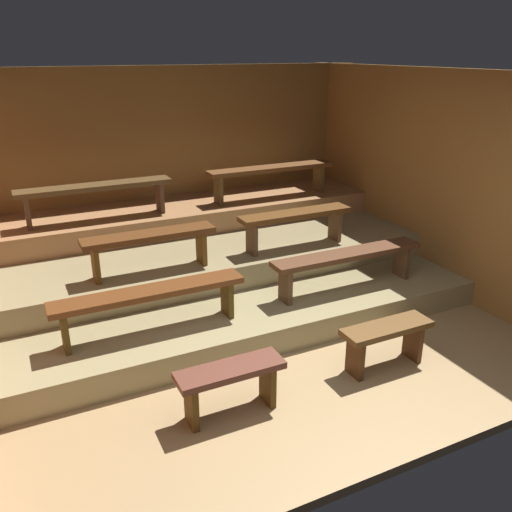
{
  "coord_description": "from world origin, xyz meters",
  "views": [
    {
      "loc": [
        -2.06,
        -2.53,
        2.64
      ],
      "look_at": [
        0.23,
        2.17,
        0.6
      ],
      "focal_mm": 37.35,
      "sensor_mm": 36.0,
      "label": 1
    }
  ],
  "objects_px": {
    "bench_middle_right": "(295,219)",
    "bench_upper_right": "(271,172)",
    "bench_floor_left": "(230,379)",
    "bench_lower_left": "(150,297)",
    "bench_floor_right": "(386,336)",
    "bench_lower_right": "(348,259)",
    "bench_middle_left": "(150,241)",
    "bench_upper_left": "(95,191)"
  },
  "relations": [
    {
      "from": "bench_upper_right",
      "to": "bench_middle_right",
      "type": "bearing_deg",
      "value": -103.96
    },
    {
      "from": "bench_lower_right",
      "to": "bench_upper_left",
      "type": "xyz_separation_m",
      "value": [
        -2.17,
        1.88,
        0.53
      ]
    },
    {
      "from": "bench_middle_right",
      "to": "bench_floor_right",
      "type": "bearing_deg",
      "value": -93.01
    },
    {
      "from": "bench_floor_left",
      "to": "bench_upper_left",
      "type": "xyz_separation_m",
      "value": [
        -0.38,
        2.93,
        0.83
      ]
    },
    {
      "from": "bench_middle_left",
      "to": "bench_middle_right",
      "type": "bearing_deg",
      "value": 0.0
    },
    {
      "from": "bench_lower_right",
      "to": "bench_middle_right",
      "type": "xyz_separation_m",
      "value": [
        -0.22,
        0.73,
        0.26
      ]
    },
    {
      "from": "bench_floor_right",
      "to": "bench_middle_right",
      "type": "height_order",
      "value": "bench_middle_right"
    },
    {
      "from": "bench_middle_right",
      "to": "bench_lower_right",
      "type": "bearing_deg",
      "value": -73.33
    },
    {
      "from": "bench_floor_left",
      "to": "bench_lower_left",
      "type": "relative_size",
      "value": 0.49
    },
    {
      "from": "bench_middle_left",
      "to": "bench_lower_left",
      "type": "bearing_deg",
      "value": -106.67
    },
    {
      "from": "bench_floor_right",
      "to": "bench_upper_right",
      "type": "height_order",
      "value": "bench_upper_right"
    },
    {
      "from": "bench_floor_left",
      "to": "bench_middle_right",
      "type": "xyz_separation_m",
      "value": [
        1.57,
        1.78,
        0.55
      ]
    },
    {
      "from": "bench_floor_right",
      "to": "bench_middle_left",
      "type": "xyz_separation_m",
      "value": [
        -1.57,
        1.78,
        0.55
      ]
    },
    {
      "from": "bench_lower_left",
      "to": "bench_lower_right",
      "type": "height_order",
      "value": "same"
    },
    {
      "from": "bench_lower_left",
      "to": "bench_middle_left",
      "type": "height_order",
      "value": "bench_middle_left"
    },
    {
      "from": "bench_lower_left",
      "to": "bench_upper_left",
      "type": "distance_m",
      "value": 1.96
    },
    {
      "from": "bench_lower_right",
      "to": "bench_upper_left",
      "type": "relative_size",
      "value": 0.99
    },
    {
      "from": "bench_floor_right",
      "to": "bench_lower_right",
      "type": "height_order",
      "value": "bench_lower_right"
    },
    {
      "from": "bench_lower_right",
      "to": "bench_middle_left",
      "type": "height_order",
      "value": "bench_middle_left"
    },
    {
      "from": "bench_upper_right",
      "to": "bench_floor_left",
      "type": "bearing_deg",
      "value": -122.38
    },
    {
      "from": "bench_upper_right",
      "to": "bench_lower_left",
      "type": "bearing_deg",
      "value": -139.08
    },
    {
      "from": "bench_middle_left",
      "to": "bench_middle_right",
      "type": "relative_size",
      "value": 1.0
    },
    {
      "from": "bench_floor_right",
      "to": "bench_lower_right",
      "type": "bearing_deg",
      "value": 73.52
    },
    {
      "from": "bench_upper_left",
      "to": "bench_middle_right",
      "type": "bearing_deg",
      "value": -30.6
    },
    {
      "from": "bench_middle_right",
      "to": "bench_upper_right",
      "type": "height_order",
      "value": "bench_upper_right"
    },
    {
      "from": "bench_lower_left",
      "to": "bench_upper_left",
      "type": "relative_size",
      "value": 0.99
    },
    {
      "from": "bench_lower_left",
      "to": "bench_middle_right",
      "type": "xyz_separation_m",
      "value": [
        1.88,
        0.73,
        0.26
      ]
    },
    {
      "from": "bench_lower_left",
      "to": "bench_upper_right",
      "type": "distance_m",
      "value": 2.92
    },
    {
      "from": "bench_lower_right",
      "to": "bench_upper_left",
      "type": "distance_m",
      "value": 2.92
    },
    {
      "from": "bench_middle_right",
      "to": "bench_upper_right",
      "type": "xyz_separation_m",
      "value": [
        0.29,
        1.15,
        0.28
      ]
    },
    {
      "from": "bench_lower_right",
      "to": "bench_middle_left",
      "type": "xyz_separation_m",
      "value": [
        -1.88,
        0.73,
        0.26
      ]
    },
    {
      "from": "bench_lower_right",
      "to": "bench_lower_left",
      "type": "bearing_deg",
      "value": 180.0
    },
    {
      "from": "bench_upper_left",
      "to": "bench_upper_right",
      "type": "distance_m",
      "value": 2.24
    },
    {
      "from": "bench_floor_left",
      "to": "bench_floor_right",
      "type": "distance_m",
      "value": 1.48
    },
    {
      "from": "bench_middle_right",
      "to": "bench_upper_right",
      "type": "bearing_deg",
      "value": 76.04
    },
    {
      "from": "bench_lower_right",
      "to": "bench_upper_right",
      "type": "distance_m",
      "value": 1.96
    },
    {
      "from": "bench_middle_left",
      "to": "bench_floor_right",
      "type": "bearing_deg",
      "value": -48.51
    },
    {
      "from": "bench_floor_left",
      "to": "bench_upper_right",
      "type": "xyz_separation_m",
      "value": [
        1.86,
        2.93,
        0.83
      ]
    },
    {
      "from": "bench_lower_left",
      "to": "bench_upper_right",
      "type": "height_order",
      "value": "bench_upper_right"
    },
    {
      "from": "bench_floor_right",
      "to": "bench_lower_left",
      "type": "height_order",
      "value": "bench_lower_left"
    },
    {
      "from": "bench_floor_left",
      "to": "bench_lower_left",
      "type": "distance_m",
      "value": 1.14
    },
    {
      "from": "bench_upper_left",
      "to": "bench_floor_left",
      "type": "bearing_deg",
      "value": -82.6
    }
  ]
}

